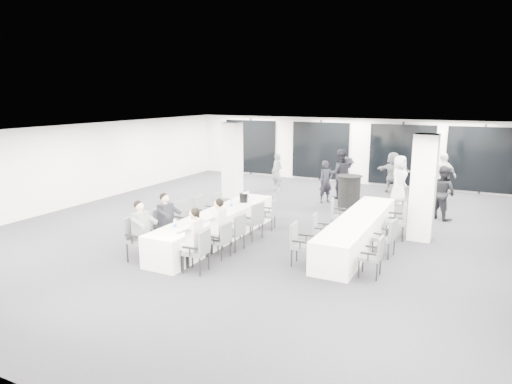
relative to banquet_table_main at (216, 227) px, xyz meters
The scene contains 43 objects.
room 3.21m from the banquet_table_main, 61.10° to the left, with size 14.04×16.04×2.84m.
column_left 5.34m from the banquet_table_main, 114.97° to the left, with size 0.60×0.60×2.80m, color silver.
column_right 5.52m from the banquet_table_main, 28.09° to the left, with size 0.60×0.60×2.80m, color silver.
banquet_table_main is the anchor object (origin of this frame).
banquet_table_side 3.66m from the banquet_table_main, 20.40° to the left, with size 0.90×5.00×0.75m, color silver.
cocktail_table 5.33m from the banquet_table_main, 65.43° to the left, with size 0.83×0.83×1.15m.
chair_main_left_near 2.26m from the banquet_table_main, 111.92° to the right, with size 0.55×0.61×1.04m.
chair_main_left_second 1.47m from the banquet_table_main, 125.15° to the right, with size 0.62×0.65×1.03m.
chair_main_left_mid 0.90m from the banquet_table_main, 162.48° to the right, with size 0.59×0.63×1.02m.
chair_main_left_fourth 1.09m from the banquet_table_main, 141.32° to the left, with size 0.51×0.56×0.98m.
chair_main_left_far 1.83m from the banquet_table_main, 117.03° to the left, with size 0.48×0.53×0.89m.
chair_main_right_near 2.23m from the banquet_table_main, 68.01° to the right, with size 0.52×0.57×0.96m.
chair_main_right_second 1.37m from the banquet_table_main, 52.80° to the right, with size 0.47×0.52×0.86m.
chair_main_right_mid 0.95m from the banquet_table_main, 27.77° to the right, with size 0.50×0.54×0.90m.
chair_main_right_fourth 1.01m from the banquet_table_main, 32.21° to the left, with size 0.60×0.63×1.00m.
chair_main_right_far 1.76m from the banquet_table_main, 62.05° to the left, with size 0.51×0.55×0.87m.
chair_side_left_near 2.69m from the banquet_table_main, 14.31° to the right, with size 0.53×0.58×0.96m.
chair_side_left_mid 2.70m from the banquet_table_main, 14.71° to the left, with size 0.49×0.53×0.86m.
chair_side_left_far 3.40m from the banquet_table_main, 40.07° to the left, with size 0.57×0.60×0.94m.
chair_side_right_near 4.31m from the banquet_table_main, ahead, with size 0.46×0.51×0.89m.
chair_side_right_mid 4.33m from the banquet_table_main, 10.18° to the left, with size 0.53×0.57×0.92m.
chair_side_right_far 4.82m from the banquet_table_main, 27.72° to the left, with size 0.59×0.62×1.00m.
seated_guest_a 2.24m from the banquet_table_main, 107.68° to the right, with size 0.50×0.38×1.44m.
seated_guest_b 1.42m from the banquet_table_main, 119.65° to the right, with size 0.50×0.38×1.44m.
seated_guest_c 2.22m from the banquet_table_main, 72.14° to the right, with size 0.50×0.38×1.44m.
seated_guest_d 1.34m from the banquet_table_main, 58.31° to the right, with size 0.50×0.38×1.44m.
standing_guest_a 5.61m from the banquet_table_main, 77.67° to the left, with size 0.62×0.50×1.71m, color black.
standing_guest_b 6.56m from the banquet_table_main, 77.44° to the left, with size 1.00×0.61×2.07m, color black.
standing_guest_c 6.92m from the banquet_table_main, 76.62° to the left, with size 1.11×0.56×1.71m, color black.
standing_guest_d 8.98m from the banquet_table_main, 56.97° to the left, with size 1.19×0.66×2.01m, color silver.
standing_guest_e 7.42m from the banquet_table_main, 61.46° to the left, with size 0.93×0.57×1.94m, color silver.
standing_guest_f 8.83m from the banquet_table_main, 70.14° to the left, with size 1.67×0.64×1.82m, color slate.
standing_guest_g 6.66m from the banquet_table_main, 100.28° to the left, with size 0.62×0.50×1.70m, color slate.
standing_guest_h 7.15m from the banquet_table_main, 44.25° to the left, with size 0.91×0.56×1.89m, color black.
ice_bucket_near 1.22m from the banquet_table_main, 84.97° to the right, with size 0.22×0.22×0.25m, color black.
ice_bucket_far 1.50m from the banquet_table_main, 87.62° to the left, with size 0.24×0.24×0.27m, color black.
water_bottle_a 1.76m from the banquet_table_main, 92.01° to the right, with size 0.07×0.07×0.23m, color silver.
water_bottle_b 0.80m from the banquet_table_main, 81.50° to the left, with size 0.07×0.07×0.22m, color silver.
water_bottle_c 1.88m from the banquet_table_main, 90.81° to the left, with size 0.08×0.08×0.24m, color silver.
plate_a 1.67m from the banquet_table_main, 94.16° to the right, with size 0.18×0.18×0.03m.
plate_b 1.58m from the banquet_table_main, 81.90° to the right, with size 0.19×0.19×0.03m.
plate_c 0.75m from the banquet_table_main, 78.77° to the right, with size 0.20×0.20×0.03m.
wine_glass 1.99m from the banquet_table_main, 84.36° to the right, with size 0.08×0.08×0.21m.
Camera 1 is at (5.54, -11.40, 3.78)m, focal length 32.00 mm.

